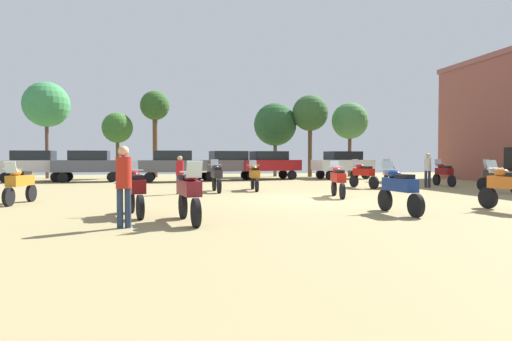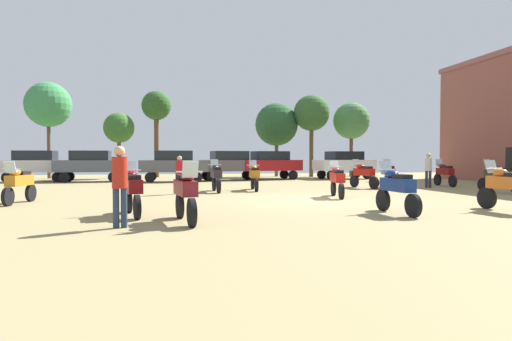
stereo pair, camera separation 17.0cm
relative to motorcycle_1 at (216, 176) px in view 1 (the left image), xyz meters
The scene contains 28 objects.
ground_plane 5.40m from the motorcycle_1, 54.65° to the right, with size 44.00×52.00×0.02m.
motorcycle_1 is the anchor object (origin of this frame).
motorcycle_2 5.69m from the motorcycle_1, 39.18° to the right, with size 0.69×2.16×1.44m.
motorcycle_3 1.95m from the motorcycle_1, 16.62° to the left, with size 0.62×2.23×1.44m.
motorcycle_4 8.25m from the motorcycle_1, 111.24° to the right, with size 0.74×2.08×1.47m.
motorcycle_5 11.62m from the motorcycle_1, 49.10° to the right, with size 0.63×2.22×1.49m.
motorcycle_6 9.61m from the motorcycle_1, 64.20° to the right, with size 0.62×2.14×1.47m.
motorcycle_7 8.02m from the motorcycle_1, 151.25° to the right, with size 0.67×2.11×1.45m.
motorcycle_8 12.56m from the motorcycle_1, 13.76° to the right, with size 0.73×2.27×1.48m.
motorcycle_9 8.95m from the motorcycle_1, ahead, with size 0.84×2.17×1.50m.
motorcycle_10 9.32m from the motorcycle_1, 100.00° to the right, with size 0.67×2.20×1.50m.
motorcycle_11 12.69m from the motorcycle_1, ahead, with size 0.62×2.09×1.47m.
motorcycle_12 7.70m from the motorcycle_1, ahead, with size 0.76×2.18×1.48m.
car_1 14.36m from the motorcycle_1, 44.34° to the left, with size 4.52×2.43×2.00m.
car_2 12.11m from the motorcycle_1, 126.24° to the left, with size 4.32×1.85×2.00m.
car_3 14.76m from the motorcycle_1, 135.94° to the left, with size 4.31×1.83×2.00m.
car_4 9.99m from the motorcycle_1, 79.29° to the left, with size 4.53×2.46×2.00m.
car_5 8.97m from the motorcycle_1, 102.14° to the left, with size 4.33×1.87×2.00m.
car_6 11.30m from the motorcycle_1, 64.89° to the left, with size 4.58×2.65×2.00m.
person_1 10.18m from the motorcycle_1, 107.59° to the right, with size 0.35×0.35×1.83m.
person_2 11.08m from the motorcycle_1, ahead, with size 0.45×0.45×1.79m.
person_3 1.89m from the motorcycle_1, 151.63° to the right, with size 0.40×0.40×1.64m.
tree_1 18.90m from the motorcycle_1, 48.02° to the left, with size 2.96×2.96×6.04m.
tree_3 16.83m from the motorcycle_1, 66.98° to the left, with size 3.51×3.51×6.03m.
tree_4 16.37m from the motorcycle_1, 101.85° to the left, with size 2.28×2.28×6.78m.
tree_5 19.20m from the motorcycle_1, 126.39° to the left, with size 3.33×3.33×7.16m.
tree_6 17.20m from the motorcycle_1, 57.05° to the left, with size 2.89×2.89×6.60m.
tree_7 15.52m from the motorcycle_1, 112.81° to the left, with size 2.25×2.25×4.90m.
Camera 1 is at (-5.16, -15.34, 1.59)m, focal length 30.51 mm.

